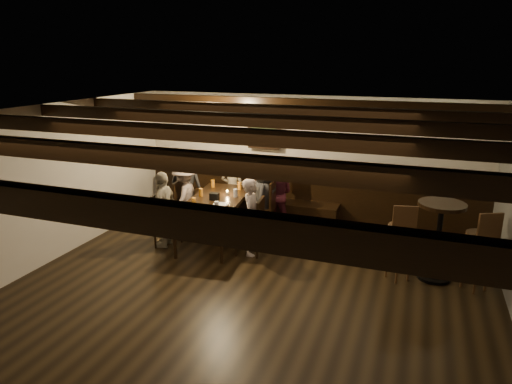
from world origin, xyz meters
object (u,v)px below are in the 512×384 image
at_px(person_left_near, 185,196).
at_px(bar_stool_right, 477,260).
at_px(chair_right_far, 250,237).
at_px(person_right_far, 252,217).
at_px(person_right_near, 264,198).
at_px(person_bench_left, 186,185).
at_px(dining_table, 216,202).
at_px(chair_left_near, 187,213).
at_px(high_top_table, 439,230).
at_px(bar_stool_left, 399,251).
at_px(chair_left_far, 167,230).
at_px(person_left_far, 164,209).
at_px(person_bench_right, 277,194).
at_px(chair_right_near, 262,217).
at_px(person_bench_centre, 233,189).

height_order(person_left_near, bar_stool_right, person_left_near).
xyz_separation_m(chair_right_far, person_right_far, (0.03, 0.00, 0.34)).
relative_size(person_left_near, person_right_far, 0.95).
bearing_deg(person_right_far, person_right_near, 0.00).
distance_m(person_bench_left, bar_stool_right, 5.21).
height_order(dining_table, chair_right_far, chair_right_far).
bearing_deg(chair_left_near, person_right_near, 90.00).
xyz_separation_m(chair_right_far, person_left_near, (-1.57, 0.72, 0.31)).
bearing_deg(high_top_table, person_right_far, -178.27).
bearing_deg(person_right_near, chair_left_near, 90.00).
bearing_deg(person_left_near, bar_stool_right, 73.93).
bearing_deg(person_bench_left, bar_stool_left, 155.82).
relative_size(dining_table, bar_stool_left, 1.77).
distance_m(person_right_far, high_top_table, 2.77).
bearing_deg(bar_stool_right, dining_table, 147.80).
bearing_deg(chair_left_far, person_left_near, -178.01).
bearing_deg(person_right_near, chair_right_far, 178.06).
bearing_deg(person_right_far, person_left_near, 59.04).
bearing_deg(bar_stool_left, person_left_far, 167.61).
distance_m(chair_left_near, chair_left_far, 0.90).
bearing_deg(high_top_table, person_bench_left, 166.94).
height_order(person_bench_left, person_right_near, person_bench_left).
distance_m(person_bench_left, person_bench_right, 1.80).
relative_size(dining_table, person_bench_right, 1.63).
xyz_separation_m(person_bench_left, person_bench_right, (1.79, 0.22, -0.05)).
bearing_deg(person_right_far, person_bench_right, -6.34).
bearing_deg(dining_table, person_right_far, -30.96).
distance_m(dining_table, bar_stool_right, 4.09).
bearing_deg(high_top_table, person_left_near, 171.78).
distance_m(chair_left_near, person_left_near, 0.33).
bearing_deg(person_left_near, chair_right_far, 58.52).
height_order(chair_left_far, person_right_near, person_right_near).
xyz_separation_m(chair_left_far, person_left_far, (-0.03, -0.00, 0.37)).
relative_size(dining_table, chair_right_far, 2.20).
height_order(dining_table, chair_left_near, chair_left_near).
distance_m(dining_table, person_left_far, 0.88).
bearing_deg(bar_stool_right, person_left_near, 144.64).
height_order(person_right_far, bar_stool_left, person_right_far).
bearing_deg(chair_right_far, bar_stool_right, -98.08).
height_order(person_left_near, person_left_far, person_left_far).
distance_m(chair_left_far, person_left_far, 0.37).
relative_size(dining_table, person_bench_left, 1.51).
height_order(person_left_near, person_right_near, person_right_near).
xyz_separation_m(chair_left_near, chair_right_near, (1.43, 0.17, 0.03)).
bearing_deg(bar_stool_left, person_bench_centre, 141.22).
xyz_separation_m(person_left_near, person_right_near, (1.49, 0.18, 0.07)).
bearing_deg(person_left_far, person_right_near, 120.96).
relative_size(dining_table, high_top_table, 1.79).
height_order(person_bench_right, high_top_table, person_bench_right).
bearing_deg(bar_stool_right, person_right_far, 152.55).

